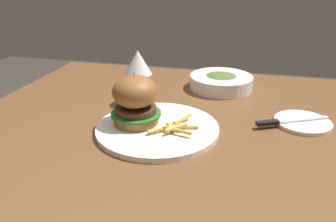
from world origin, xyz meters
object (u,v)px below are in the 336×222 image
object	(u,v)px
bread_plate	(303,122)
table_knife	(286,121)
soup_bowl	(221,82)
wine_glass	(138,64)
burger_sandwich	(135,100)
main_plate	(157,128)

from	to	relation	value
bread_plate	table_knife	xyz separation A→B (m)	(-0.04, -0.02, 0.01)
soup_bowl	wine_glass	bearing A→B (deg)	-139.51
burger_sandwich	bread_plate	size ratio (longest dim) A/B	0.92
table_knife	wine_glass	bearing A→B (deg)	172.25
wine_glass	soup_bowl	size ratio (longest dim) A/B	0.78
burger_sandwich	wine_glass	xyz separation A→B (m)	(-0.04, 0.16, 0.05)
burger_sandwich	table_knife	size ratio (longest dim) A/B	0.70
bread_plate	soup_bowl	bearing A→B (deg)	136.02
soup_bowl	bread_plate	bearing A→B (deg)	-43.98
burger_sandwich	soup_bowl	world-z (taller)	burger_sandwich
table_knife	main_plate	bearing A→B (deg)	-161.55
main_plate	burger_sandwich	bearing A→B (deg)	173.24
main_plate	soup_bowl	world-z (taller)	soup_bowl
wine_glass	table_knife	size ratio (longest dim) A/B	0.86
wine_glass	bread_plate	distance (m)	0.48
main_plate	wine_glass	distance (m)	0.22
wine_glass	bread_plate	size ratio (longest dim) A/B	1.13
burger_sandwich	wine_glass	world-z (taller)	wine_glass
burger_sandwich	bread_plate	xyz separation A→B (m)	(0.42, 0.12, -0.07)
table_knife	soup_bowl	xyz separation A→B (m)	(-0.19, 0.25, 0.01)
burger_sandwich	soup_bowl	distance (m)	0.40
wine_glass	soup_bowl	world-z (taller)	wine_glass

